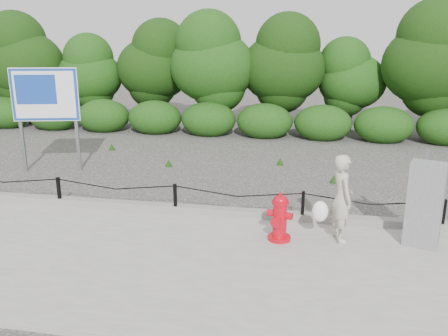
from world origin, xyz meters
name	(u,v)px	position (x,y,z in m)	size (l,w,h in m)	color
ground	(176,216)	(0.00, 0.00, 0.00)	(90.00, 90.00, 0.00)	#2D2B28
sidewalk	(141,260)	(0.00, -2.00, 0.04)	(14.00, 4.00, 0.08)	gray
curb	(176,208)	(0.00, 0.05, 0.15)	(14.00, 0.22, 0.14)	slate
chain_barrier	(175,195)	(0.00, 0.00, 0.46)	(10.06, 0.06, 0.60)	black
treeline	(253,64)	(0.43, 8.89, 2.45)	(20.35, 3.52, 4.54)	black
fire_hydrant	(280,218)	(2.12, -0.92, 0.49)	(0.49, 0.50, 0.85)	red
pedestrian	(340,199)	(3.12, -0.72, 0.83)	(0.75, 0.64, 1.52)	#B0AB97
utility_cabinet	(425,205)	(4.49, -0.70, 0.81)	(0.63, 0.49, 1.60)	gray
advertising_sign	(45,99)	(-4.11, 2.52, 1.90)	(1.65, 0.50, 2.70)	slate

